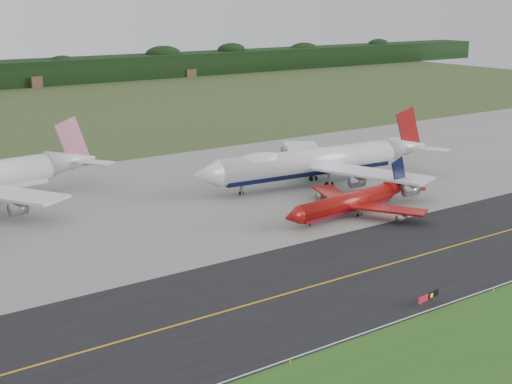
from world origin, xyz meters
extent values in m
plane|color=#3A4822|center=(0.00, 0.00, 0.00)|extent=(600.00, 600.00, 0.00)
cube|color=black|center=(0.00, -4.00, 0.01)|extent=(400.00, 32.00, 0.02)
cube|color=gray|center=(0.00, 51.00, 0.01)|extent=(400.00, 78.00, 0.01)
cube|color=orange|center=(0.00, -4.00, 0.03)|extent=(400.00, 0.40, 0.00)
cube|color=silver|center=(0.00, -19.50, 0.03)|extent=(400.00, 0.25, 0.00)
cylinder|color=white|center=(23.17, 42.37, 5.56)|extent=(45.50, 9.63, 5.74)
cube|color=black|center=(23.17, 42.37, 3.69)|extent=(43.12, 8.00, 2.01)
cone|color=white|center=(-2.14, 44.57, 5.56)|extent=(6.12, 6.20, 5.74)
cone|color=white|center=(51.61, 39.90, 5.99)|extent=(12.37, 6.75, 5.74)
ellipsoid|color=white|center=(10.57, 43.47, 7.13)|extent=(12.08, 5.87, 3.66)
cube|color=white|center=(29.88, 28.96, 4.55)|extent=(16.42, 26.81, 0.49)
cube|color=white|center=(32.09, 54.43, 4.55)|extent=(19.83, 26.22, 0.49)
cube|color=#A51512|center=(52.25, 39.85, 9.89)|extent=(8.25, 1.17, 11.88)
cylinder|color=gray|center=(26.42, 29.82, 2.99)|extent=(3.33, 2.67, 2.41)
cylinder|color=gray|center=(28.53, 54.18, 2.99)|extent=(3.33, 2.67, 2.41)
cylinder|color=gray|center=(30.62, 18.30, 2.99)|extent=(3.33, 2.67, 2.41)
cylinder|color=gray|center=(34.66, 64.80, 2.99)|extent=(3.33, 2.67, 2.41)
cylinder|color=black|center=(6.07, 43.86, 0.52)|extent=(1.07, 0.55, 1.03)
cylinder|color=slate|center=(26.50, 38.92, 1.92)|extent=(0.87, 0.87, 3.84)
cylinder|color=black|center=(26.50, 38.92, 0.52)|extent=(1.07, 0.60, 1.03)
cylinder|color=slate|center=(27.04, 45.20, 1.92)|extent=(0.87, 0.87, 3.84)
cylinder|color=black|center=(27.04, 45.20, 0.52)|extent=(1.07, 0.60, 1.03)
cylinder|color=#960E0A|center=(14.17, 19.67, 2.79)|extent=(25.47, 6.19, 3.42)
cube|color=maroon|center=(14.17, 19.67, 1.68)|extent=(24.12, 5.20, 1.20)
cone|color=#960E0A|center=(0.05, 18.09, 2.79)|extent=(3.51, 3.75, 3.42)
cone|color=#960E0A|center=(30.02, 21.43, 3.04)|extent=(7.00, 4.13, 3.42)
cube|color=#960E0A|center=(19.25, 13.16, 2.19)|extent=(11.21, 14.38, 0.38)
cube|color=#960E0A|center=(17.69, 27.13, 2.19)|extent=(8.82, 14.78, 0.38)
cube|color=black|center=(30.50, 21.49, 5.62)|extent=(5.39, 0.87, 7.78)
cylinder|color=gray|center=(19.37, 9.79, 1.26)|extent=(2.01, 1.63, 1.44)
cylinder|color=gray|center=(17.07, 30.45, 1.26)|extent=(2.01, 1.63, 1.44)
cylinder|color=black|center=(4.63, 18.60, 0.31)|extent=(0.64, 0.34, 0.62)
cylinder|color=slate|center=(16.38, 18.02, 0.88)|extent=(0.53, 0.53, 1.76)
cylinder|color=black|center=(16.38, 18.02, 0.31)|extent=(0.65, 0.37, 0.62)
cylinder|color=slate|center=(15.96, 21.76, 0.88)|extent=(0.53, 0.53, 1.76)
cylinder|color=black|center=(15.96, 21.76, 0.31)|extent=(0.65, 0.37, 0.62)
cone|color=silver|center=(-21.05, 71.26, 6.02)|extent=(11.90, 7.05, 5.99)
cube|color=silver|center=(-39.47, 57.09, 4.53)|extent=(19.24, 25.23, 0.54)
cube|color=#B30C3B|center=(-20.38, 71.33, 9.91)|extent=(8.27, 1.27, 11.91)
cylinder|color=gray|center=(-39.26, 51.18, 2.89)|extent=(3.49, 2.82, 2.52)
cylinder|color=slate|center=(-5.68, -18.22, 0.34)|extent=(0.12, 0.12, 0.68)
cylinder|color=slate|center=(-2.80, -17.78, 0.34)|extent=(0.12, 0.12, 0.68)
cube|color=maroon|center=(-5.39, -18.18, 1.12)|extent=(2.14, 0.49, 0.87)
cube|color=black|center=(-3.57, -17.90, 1.12)|extent=(0.99, 0.32, 0.87)
cube|color=black|center=(-2.42, -17.72, 1.12)|extent=(1.18, 0.35, 0.87)
cylinder|color=yellow|center=(-30.10, -20.50, 0.25)|extent=(0.16, 0.16, 0.50)
cylinder|color=yellow|center=(6.71, -20.50, 0.25)|extent=(0.16, 0.16, 0.50)
camera|label=1|loc=(-75.63, -79.04, 40.60)|focal=50.00mm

